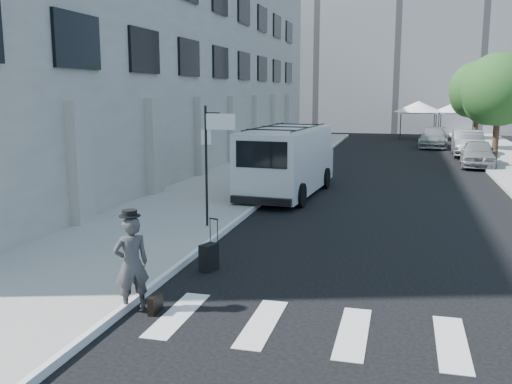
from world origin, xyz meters
The scene contains 16 objects.
ground centered at (0.00, 0.00, 0.00)m, with size 120.00×120.00×0.00m, color black.
sidewalk_left centered at (-4.25, 16.00, 0.07)m, with size 4.50×48.00×0.15m, color gray.
building_left centered at (-11.50, 18.00, 6.00)m, with size 10.00×44.00×12.00m, color gray.
building_far centered at (2.00, 50.00, 12.50)m, with size 22.00×12.00×25.00m, color slate.
sign_pole centered at (-2.36, 3.20, 2.65)m, with size 1.03×0.07×3.50m.
tree_near centered at (7.50, 20.15, 3.97)m, with size 3.80×3.83×6.03m.
tree_far centered at (7.50, 29.15, 3.97)m, with size 3.80×3.83×6.03m.
tent_left centered at (4.00, 38.00, 2.71)m, with size 4.00×4.00×3.20m.
tent_right centered at (7.20, 38.50, 2.71)m, with size 4.00×4.00×3.20m.
businessman centered at (-1.90, -3.00, 0.90)m, with size 0.66×0.43×1.81m, color #393A3C.
briefcase centered at (-1.45, -3.00, 0.17)m, with size 0.12×0.44×0.34m, color black.
suitcase centered at (-1.30, -0.37, 0.32)m, with size 0.39×0.49×1.19m.
cargo_van centered at (-1.48, 9.62, 1.33)m, with size 2.86×7.11×2.59m.
parked_car_a centered at (6.80, 20.29, 0.74)m, with size 1.74×4.32×1.47m, color #999AA0.
parked_car_b centered at (6.80, 25.57, 0.82)m, with size 1.73×4.97×1.64m, color #4F5156.
parked_car_c centered at (5.00, 30.80, 0.70)m, with size 1.97×4.84×1.40m, color gray.
Camera 1 is at (2.89, -12.26, 4.07)m, focal length 40.00 mm.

